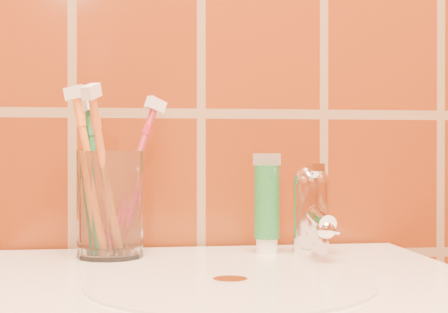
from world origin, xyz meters
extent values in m
cylinder|color=silver|center=(0.00, 0.91, 0.85)|extent=(0.30, 0.30, 0.00)
cylinder|color=white|center=(0.00, 0.91, 0.85)|extent=(0.04, 0.04, 0.00)
cylinder|color=white|center=(-0.13, 1.11, 0.92)|extent=(0.11, 0.11, 0.14)
cylinder|color=white|center=(0.08, 1.12, 0.86)|extent=(0.03, 0.03, 0.02)
cylinder|color=#18652A|center=(0.08, 1.12, 0.92)|extent=(0.03, 0.03, 0.10)
cube|color=beige|center=(0.08, 1.12, 0.98)|extent=(0.04, 0.00, 0.02)
cylinder|color=white|center=(0.14, 1.09, 0.90)|extent=(0.05, 0.05, 0.09)
sphere|color=white|center=(0.14, 1.09, 0.94)|extent=(0.05, 0.05, 0.05)
cylinder|color=white|center=(0.14, 1.06, 0.91)|extent=(0.02, 0.09, 0.03)
cube|color=white|center=(0.14, 1.08, 0.96)|extent=(0.02, 0.06, 0.01)
camera|label=1|loc=(-0.10, 0.21, 0.99)|focal=55.00mm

